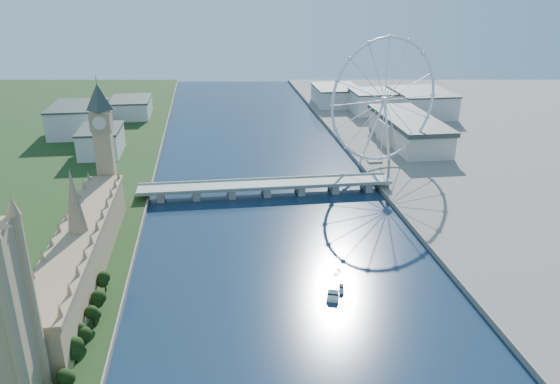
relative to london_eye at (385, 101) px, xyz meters
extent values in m
cube|color=tan|center=(-247.98, -185.08, -50.52)|extent=(24.00, 200.00, 28.00)
cone|color=#937A59|center=(-247.98, -185.08, -14.52)|extent=(12.00, 12.00, 40.00)
cube|color=tan|center=(-247.98, -77.08, -24.52)|extent=(13.00, 13.00, 80.00)
cube|color=#937A59|center=(-247.98, -77.08, 7.48)|extent=(15.00, 15.00, 14.00)
pyramid|color=#2D3833|center=(-247.98, -77.08, 35.48)|extent=(20.02, 20.02, 20.00)
cube|color=gray|center=(-119.98, -55.08, -59.02)|extent=(220.00, 22.00, 2.00)
cube|color=gray|center=(-209.98, -55.08, -63.77)|extent=(6.00, 20.00, 7.50)
cube|color=gray|center=(-179.98, -55.08, -63.77)|extent=(6.00, 20.00, 7.50)
cube|color=gray|center=(-149.98, -55.08, -63.77)|extent=(6.00, 20.00, 7.50)
cube|color=gray|center=(-119.98, -55.08, -63.77)|extent=(6.00, 20.00, 7.50)
cube|color=gray|center=(-89.98, -55.08, -63.77)|extent=(6.00, 20.00, 7.50)
cube|color=gray|center=(-59.98, -55.08, -63.77)|extent=(6.00, 20.00, 7.50)
cube|color=gray|center=(-29.98, -55.08, -63.77)|extent=(6.00, 20.00, 7.50)
torus|color=silver|center=(0.02, -0.08, 0.48)|extent=(113.60, 39.12, 118.60)
cylinder|color=silver|center=(0.02, -0.08, 0.48)|extent=(7.25, 6.61, 6.00)
cube|color=gray|center=(-2.98, 9.92, -63.52)|extent=(14.00, 10.00, 2.00)
cube|color=beige|center=(-279.98, 74.92, -51.52)|extent=(40.00, 60.00, 26.00)
cube|color=beige|center=(-319.98, 164.92, -48.52)|extent=(60.00, 80.00, 32.00)
cube|color=beige|center=(-269.98, 244.92, -53.52)|extent=(50.00, 70.00, 22.00)
cube|color=beige|center=(60.02, 224.92, -50.52)|extent=(60.00, 60.00, 28.00)
cube|color=beige|center=(120.02, 204.92, -49.52)|extent=(70.00, 90.00, 30.00)
cube|color=beige|center=(20.02, 284.92, -52.52)|extent=(60.00, 80.00, 24.00)
camera|label=1|loc=(-165.97, -496.74, 107.77)|focal=35.00mm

